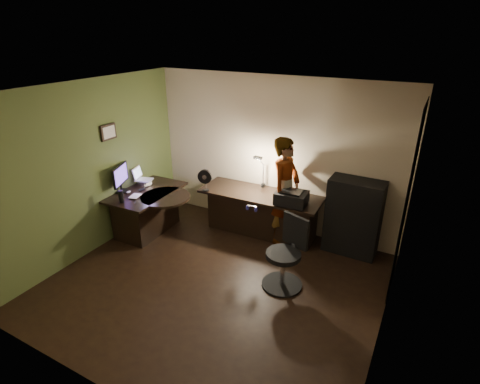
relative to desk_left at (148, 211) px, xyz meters
The scene contains 27 objects.
floor 2.01m from the desk_left, 22.03° to the right, with size 4.50×4.00×0.01m, color black.
ceiling 3.04m from the desk_left, 22.03° to the right, with size 4.50×4.00×0.01m, color silver.
wall_back 2.42m from the desk_left, 34.64° to the left, with size 4.50×0.01×2.70m, color beige.
wall_front 3.44m from the desk_left, 56.31° to the right, with size 4.50×0.01×2.70m, color beige.
wall_left 1.28m from the desk_left, 119.85° to the right, with size 0.01×4.00×2.70m, color beige.
wall_right 4.26m from the desk_left, 10.27° to the right, with size 0.01×4.00×2.70m, color beige.
green_wall_overlay 1.28m from the desk_left, 118.97° to the right, with size 0.00×4.00×2.70m, color #4E602E.
arched_doorway 4.19m from the desk_left, ahead, with size 0.01×0.90×2.60m, color black.
french_door 4.32m from the desk_left, 17.61° to the right, with size 0.02×0.92×2.10m, color white.
framed_picture 1.54m from the desk_left, 143.32° to the right, with size 0.04×0.30×0.25m, color black.
desk_left is the anchor object (origin of this frame).
desk_right 1.98m from the desk_left, 25.40° to the left, with size 2.09×0.73×0.78m, color black.
cabinet 3.50m from the desk_left, 17.34° to the left, with size 0.83×0.42×1.25m, color black.
laptop_stand 0.54m from the desk_left, 136.04° to the left, with size 0.21×0.18×0.09m, color silver.
laptop 0.66m from the desk_left, 136.04° to the left, with size 0.31×0.29×0.21m, color silver.
monitor 0.71m from the desk_left, 147.86° to the right, with size 0.11×0.53×0.35m, color black.
mouse 0.51m from the desk_left, 131.98° to the right, with size 0.06×0.09×0.03m, color silver.
phone 0.42m from the desk_left, behind, with size 0.07×0.13×0.01m, color black.
pen 0.63m from the desk_left, 70.08° to the right, with size 0.01×0.12×0.01m, color black.
speaker 0.74m from the desk_left, 93.77° to the right, with size 0.08×0.08×0.20m, color black.
notepad 0.49m from the desk_left, 90.15° to the right, with size 0.15×0.20×0.01m, color silver.
desk_fan 1.20m from the desk_left, 28.45° to the left, with size 0.24×0.13×0.38m, color black.
headphones 2.02m from the desk_left, ahead, with size 0.18×0.08×0.09m, color #2E2F9D.
printer 2.55m from the desk_left, 16.18° to the left, with size 0.49×0.38×0.22m, color black.
desk_lamp 2.17m from the desk_left, 32.32° to the left, with size 0.16×0.30×0.67m, color black.
office_chair 2.72m from the desk_left, ahead, with size 0.58×0.58×1.03m, color black.
person 2.44m from the desk_left, 21.25° to the left, with size 0.65×0.43×1.82m, color #D8A88C.
Camera 1 is at (2.40, -3.71, 3.40)m, focal length 28.00 mm.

